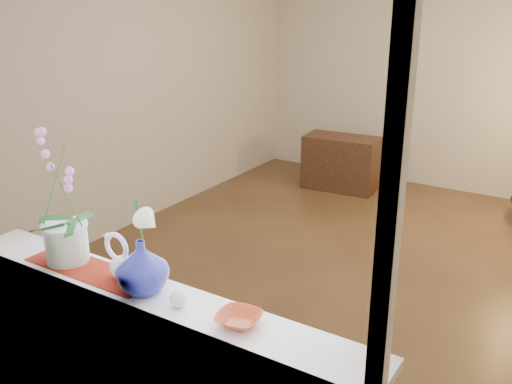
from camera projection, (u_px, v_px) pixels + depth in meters
ground at (354, 270)px, 4.69m from camera, size 5.00×5.00×0.00m
wall_back at (453, 70)px, 6.23m from camera, size 4.50×0.10×2.70m
wall_front at (121, 209)px, 2.25m from camera, size 4.50×0.10×2.70m
wall_left at (141, 83)px, 5.38m from camera, size 0.10×5.00×2.70m
windowsill at (150, 296)px, 2.50m from camera, size 2.20×0.26×0.04m
window_frame at (119, 121)px, 2.16m from camera, size 2.22×0.06×1.60m
runner at (90, 270)px, 2.69m from camera, size 0.70×0.20×0.01m
orchid_pot at (61, 199)px, 2.67m from camera, size 0.27×0.27×0.65m
swan at (126, 260)px, 2.55m from camera, size 0.27×0.18×0.21m
blue_vase at (142, 263)px, 2.45m from camera, size 0.31×0.31×0.28m
lily at (138, 210)px, 2.37m from camera, size 0.15×0.09×0.21m
paperweight at (178, 299)px, 2.36m from camera, size 0.08×0.08×0.07m
amber_dish at (239, 320)px, 2.25m from camera, size 0.17×0.17×0.04m
side_table at (341, 163)px, 6.53m from camera, size 0.86×0.48×0.62m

